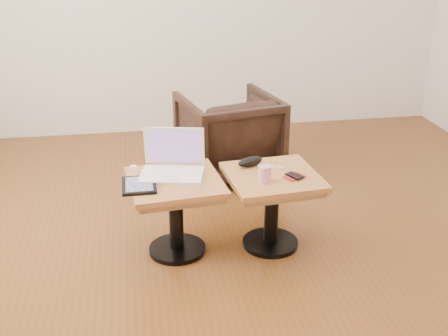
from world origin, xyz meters
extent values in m
cube|color=brown|center=(0.00, 0.00, 0.00)|extent=(4.50, 4.50, 0.01)
cylinder|color=black|center=(-0.41, 0.08, 0.01)|extent=(0.33, 0.33, 0.03)
cylinder|color=black|center=(-0.41, 0.08, 0.23)|extent=(0.08, 0.08, 0.40)
cube|color=olive|center=(-0.41, 0.08, 0.41)|extent=(0.51, 0.51, 0.04)
cube|color=#9F6B2C|center=(-0.41, 0.08, 0.44)|extent=(0.56, 0.56, 0.03)
cylinder|color=black|center=(0.14, 0.06, 0.01)|extent=(0.33, 0.33, 0.03)
cylinder|color=black|center=(0.14, 0.06, 0.23)|extent=(0.08, 0.08, 0.40)
cube|color=olive|center=(0.14, 0.06, 0.41)|extent=(0.50, 0.50, 0.04)
cube|color=#9F6B2C|center=(0.14, 0.06, 0.44)|extent=(0.55, 0.55, 0.03)
cube|color=white|center=(-0.43, 0.12, 0.47)|extent=(0.39, 0.31, 0.02)
cube|color=silver|center=(-0.42, 0.16, 0.48)|extent=(0.30, 0.17, 0.00)
cube|color=silver|center=(-0.44, 0.05, 0.48)|extent=(0.11, 0.08, 0.00)
cube|color=white|center=(-0.40, 0.25, 0.59)|extent=(0.34, 0.10, 0.23)
cube|color=brown|center=(-0.40, 0.25, 0.59)|extent=(0.30, 0.09, 0.19)
cube|color=black|center=(-0.61, 0.02, 0.47)|extent=(0.18, 0.23, 0.02)
cube|color=#191E38|center=(-0.61, 0.02, 0.48)|extent=(0.15, 0.19, 0.00)
cube|color=white|center=(-0.64, 0.26, 0.47)|extent=(0.04, 0.04, 0.02)
ellipsoid|color=black|center=(0.04, 0.20, 0.49)|extent=(0.18, 0.14, 0.05)
cylinder|color=#D13964|center=(0.07, -0.03, 0.51)|extent=(0.08, 0.08, 0.09)
sphere|color=white|center=(0.18, 0.13, 0.47)|extent=(0.02, 0.02, 0.02)
sphere|color=white|center=(0.20, 0.14, 0.47)|extent=(0.02, 0.02, 0.02)
sphere|color=white|center=(0.17, 0.15, 0.47)|extent=(0.02, 0.02, 0.02)
sphere|color=white|center=(0.22, 0.12, 0.47)|extent=(0.02, 0.02, 0.02)
cylinder|color=white|center=(0.18, 0.13, 0.46)|extent=(0.08, 0.05, 0.00)
cube|color=maroon|center=(0.25, 0.00, 0.46)|extent=(0.14, 0.12, 0.01)
cube|color=black|center=(0.25, 0.00, 0.47)|extent=(0.10, 0.12, 0.01)
imported|color=black|center=(0.08, 1.15, 0.31)|extent=(0.80, 0.81, 0.62)
camera|label=1|loc=(-0.61, -2.76, 1.74)|focal=45.00mm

